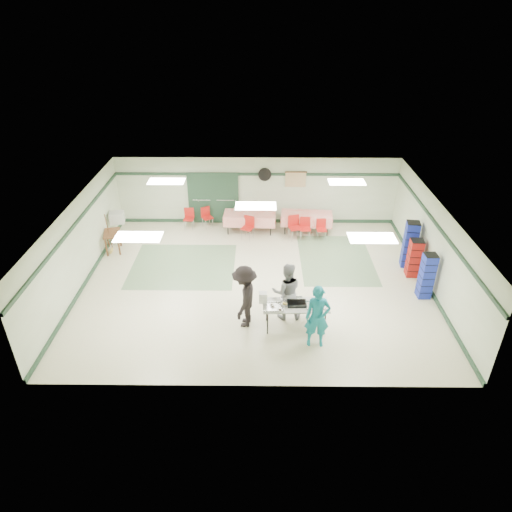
{
  "coord_description": "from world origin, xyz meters",
  "views": [
    {
      "loc": [
        0.13,
        -12.36,
        8.1
      ],
      "look_at": [
        0.01,
        -0.3,
        1.15
      ],
      "focal_mm": 32.0,
      "sensor_mm": 36.0,
      "label": 1
    }
  ],
  "objects_px": {
    "chair_d": "(248,225)",
    "crate_stack_blue_a": "(410,244)",
    "chair_b": "(294,225)",
    "printer_table": "(112,235)",
    "serving_table": "(296,306)",
    "volunteer_teal": "(317,317)",
    "dining_table_a": "(306,218)",
    "chair_c": "(321,227)",
    "office_printer": "(117,217)",
    "broom": "(109,232)",
    "chair_a": "(305,226)",
    "chair_loose_b": "(189,216)",
    "crate_stack_red": "(414,258)",
    "volunteer_dark": "(245,297)",
    "volunteer_grey": "(287,291)",
    "chair_loose_a": "(206,215)",
    "crate_stack_blue_b": "(427,276)",
    "dining_table_b": "(250,218)"
  },
  "relations": [
    {
      "from": "serving_table",
      "to": "chair_loose_b",
      "type": "bearing_deg",
      "value": 119.65
    },
    {
      "from": "chair_b",
      "to": "printer_table",
      "type": "relative_size",
      "value": 0.99
    },
    {
      "from": "chair_a",
      "to": "volunteer_teal",
      "type": "bearing_deg",
      "value": -92.99
    },
    {
      "from": "serving_table",
      "to": "chair_b",
      "type": "height_order",
      "value": "chair_b"
    },
    {
      "from": "dining_table_a",
      "to": "crate_stack_blue_b",
      "type": "relative_size",
      "value": 1.36
    },
    {
      "from": "chair_a",
      "to": "crate_stack_red",
      "type": "bearing_deg",
      "value": -39.23
    },
    {
      "from": "office_printer",
      "to": "serving_table",
      "type": "bearing_deg",
      "value": -51.05
    },
    {
      "from": "chair_loose_a",
      "to": "office_printer",
      "type": "xyz_separation_m",
      "value": [
        -3.15,
        -1.22,
        0.45
      ]
    },
    {
      "from": "dining_table_a",
      "to": "office_printer",
      "type": "bearing_deg",
      "value": -168.63
    },
    {
      "from": "crate_stack_red",
      "to": "serving_table",
      "type": "bearing_deg",
      "value": -145.74
    },
    {
      "from": "crate_stack_red",
      "to": "crate_stack_blue_b",
      "type": "height_order",
      "value": "crate_stack_blue_b"
    },
    {
      "from": "chair_a",
      "to": "chair_b",
      "type": "height_order",
      "value": "chair_b"
    },
    {
      "from": "dining_table_a",
      "to": "office_printer",
      "type": "height_order",
      "value": "office_printer"
    },
    {
      "from": "chair_b",
      "to": "chair_loose_a",
      "type": "relative_size",
      "value": 1.13
    },
    {
      "from": "volunteer_grey",
      "to": "chair_a",
      "type": "distance_m",
      "value": 5.0
    },
    {
      "from": "chair_d",
      "to": "chair_loose_b",
      "type": "bearing_deg",
      "value": -176.74
    },
    {
      "from": "dining_table_b",
      "to": "chair_c",
      "type": "relative_size",
      "value": 2.57
    },
    {
      "from": "chair_d",
      "to": "crate_stack_blue_a",
      "type": "distance_m",
      "value": 5.82
    },
    {
      "from": "serving_table",
      "to": "dining_table_a",
      "type": "relative_size",
      "value": 0.91
    },
    {
      "from": "broom",
      "to": "crate_stack_blue_a",
      "type": "bearing_deg",
      "value": 7.86
    },
    {
      "from": "chair_loose_a",
      "to": "chair_c",
      "type": "bearing_deg",
      "value": -44.0
    },
    {
      "from": "chair_c",
      "to": "chair_loose_b",
      "type": "distance_m",
      "value": 5.18
    },
    {
      "from": "chair_c",
      "to": "volunteer_grey",
      "type": "bearing_deg",
      "value": -110.6
    },
    {
      "from": "volunteer_grey",
      "to": "chair_c",
      "type": "distance_m",
      "value": 5.15
    },
    {
      "from": "dining_table_a",
      "to": "chair_c",
      "type": "distance_m",
      "value": 0.78
    },
    {
      "from": "chair_loose_b",
      "to": "printer_table",
      "type": "xyz_separation_m",
      "value": [
        -2.48,
        -1.92,
        0.13
      ]
    },
    {
      "from": "chair_c",
      "to": "office_printer",
      "type": "distance_m",
      "value": 7.61
    },
    {
      "from": "chair_loose_a",
      "to": "dining_table_a",
      "type": "bearing_deg",
      "value": -37.44
    },
    {
      "from": "chair_c",
      "to": "crate_stack_red",
      "type": "relative_size",
      "value": 0.6
    },
    {
      "from": "chair_a",
      "to": "office_printer",
      "type": "xyz_separation_m",
      "value": [
        -6.97,
        -0.25,
        0.43
      ]
    },
    {
      "from": "office_printer",
      "to": "broom",
      "type": "relative_size",
      "value": 0.34
    },
    {
      "from": "dining_table_a",
      "to": "printer_table",
      "type": "xyz_separation_m",
      "value": [
        -7.08,
        -1.64,
        0.06
      ]
    },
    {
      "from": "chair_c",
      "to": "office_printer",
      "type": "height_order",
      "value": "office_printer"
    },
    {
      "from": "office_printer",
      "to": "broom",
      "type": "bearing_deg",
      "value": -107.07
    },
    {
      "from": "chair_b",
      "to": "printer_table",
      "type": "xyz_separation_m",
      "value": [
        -6.57,
        -1.07,
        0.07
      ]
    },
    {
      "from": "chair_d",
      "to": "chair_loose_b",
      "type": "xyz_separation_m",
      "value": [
        -2.36,
        0.85,
        -0.04
      ]
    },
    {
      "from": "chair_a",
      "to": "crate_stack_blue_a",
      "type": "distance_m",
      "value": 3.89
    },
    {
      "from": "volunteer_teal",
      "to": "chair_c",
      "type": "relative_size",
      "value": 2.28
    },
    {
      "from": "chair_loose_b",
      "to": "dining_table_b",
      "type": "bearing_deg",
      "value": -4.42
    },
    {
      "from": "volunteer_grey",
      "to": "chair_loose_b",
      "type": "relative_size",
      "value": 2.13
    },
    {
      "from": "chair_loose_b",
      "to": "office_printer",
      "type": "distance_m",
      "value": 2.74
    },
    {
      "from": "volunteer_teal",
      "to": "printer_table",
      "type": "relative_size",
      "value": 1.92
    },
    {
      "from": "crate_stack_blue_a",
      "to": "office_printer",
      "type": "distance_m",
      "value": 10.45
    },
    {
      "from": "volunteer_teal",
      "to": "crate_stack_blue_a",
      "type": "distance_m",
      "value": 5.39
    },
    {
      "from": "volunteer_teal",
      "to": "chair_loose_a",
      "type": "relative_size",
      "value": 2.2
    },
    {
      "from": "serving_table",
      "to": "volunteer_teal",
      "type": "relative_size",
      "value": 1.02
    },
    {
      "from": "chair_b",
      "to": "broom",
      "type": "xyz_separation_m",
      "value": [
        -6.65,
        -1.12,
        0.21
      ]
    },
    {
      "from": "dining_table_a",
      "to": "chair_b",
      "type": "relative_size",
      "value": 2.19
    },
    {
      "from": "chair_b",
      "to": "chair_loose_a",
      "type": "bearing_deg",
      "value": 146.9
    },
    {
      "from": "volunteer_dark",
      "to": "chair_d",
      "type": "bearing_deg",
      "value": -169.74
    }
  ]
}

